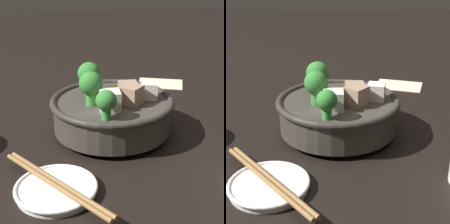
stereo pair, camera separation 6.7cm
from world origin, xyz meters
TOP-DOWN VIEW (x-y plane):
  - ground_plane at (0.00, 0.00)m, footprint 3.00×3.00m
  - stirfry_bowl at (0.00, 0.00)m, footprint 0.22×0.22m
  - side_saucer at (0.11, 0.17)m, footprint 0.12×0.12m
  - napkin at (-0.18, -0.25)m, footprint 0.13×0.11m
  - chopsticks_pair at (0.11, 0.17)m, footprint 0.14×0.19m

SIDE VIEW (x-z plane):
  - ground_plane at x=0.00m, z-range 0.00..0.00m
  - napkin at x=-0.18m, z-range 0.00..0.00m
  - side_saucer at x=0.11m, z-range 0.00..0.01m
  - chopsticks_pair at x=0.11m, z-range 0.01..0.02m
  - stirfry_bowl at x=0.00m, z-range -0.02..0.11m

